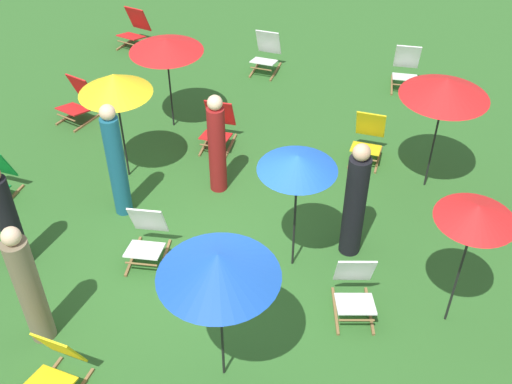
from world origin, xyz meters
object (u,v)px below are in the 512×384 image
(deckchair_7, at_px, (79,101))
(deckchair_12, at_px, (147,237))
(deckchair_8, at_px, (355,289))
(person_2, at_px, (217,145))
(umbrella_2, at_px, (166,45))
(deckchair_1, at_px, (368,138))
(person_1, at_px, (116,162))
(deckchair_10, at_px, (406,69))
(umbrella_1, at_px, (218,265))
(person_0, at_px, (29,288))
(deckchair_9, at_px, (55,368))
(umbrella_3, at_px, (477,213))
(umbrella_0, at_px, (446,88))
(deckchair_13, at_px, (218,126))
(deckchair_5, at_px, (266,53))
(deckchair_4, at_px, (135,29))
(person_3, at_px, (355,203))
(umbrella_4, at_px, (298,163))
(umbrella_5, at_px, (114,84))
(person_4, at_px, (8,220))

(deckchair_7, relative_size, deckchair_12, 1.03)
(deckchair_8, bearing_deg, deckchair_12, 161.13)
(person_2, bearing_deg, umbrella_2, 124.96)
(deckchair_1, xyz_separation_m, person_1, (-3.29, -2.46, 0.55))
(deckchair_1, height_order, deckchair_7, same)
(deckchair_10, bearing_deg, umbrella_1, -105.86)
(deckchair_8, height_order, person_0, person_0)
(deckchair_1, height_order, deckchair_12, same)
(deckchair_1, xyz_separation_m, deckchair_9, (-2.62, -5.47, 0.00))
(umbrella_2, height_order, umbrella_3, umbrella_3)
(umbrella_0, bearing_deg, deckchair_10, 103.06)
(deckchair_12, xyz_separation_m, deckchair_13, (0.02, 2.84, 0.00))
(deckchair_1, bearing_deg, deckchair_5, 135.51)
(deckchair_5, relative_size, deckchair_13, 1.00)
(deckchair_5, distance_m, deckchair_8, 6.39)
(deckchair_5, distance_m, person_2, 3.94)
(deckchair_12, relative_size, person_1, 0.44)
(deckchair_4, relative_size, umbrella_0, 0.43)
(deckchair_10, relative_size, deckchair_13, 1.00)
(deckchair_7, height_order, person_3, person_3)
(person_0, bearing_deg, deckchair_9, 3.02)
(umbrella_2, distance_m, person_3, 4.30)
(umbrella_1, bearing_deg, person_0, -176.62)
(deckchair_12, bearing_deg, umbrella_3, -8.26)
(deckchair_8, relative_size, umbrella_1, 0.44)
(umbrella_0, xyz_separation_m, umbrella_3, (0.52, -2.68, 0.02))
(umbrella_2, distance_m, umbrella_4, 3.99)
(person_3, bearing_deg, umbrella_1, 142.14)
(deckchair_10, height_order, umbrella_3, umbrella_3)
(deckchair_10, height_order, deckchair_13, same)
(deckchair_4, distance_m, person_2, 5.37)
(deckchair_13, xyz_separation_m, umbrella_3, (4.05, -2.76, 1.43))
(umbrella_2, bearing_deg, umbrella_0, -5.14)
(deckchair_7, distance_m, deckchair_8, 6.32)
(deckchair_9, height_order, person_2, person_2)
(deckchair_10, bearing_deg, umbrella_4, -105.84)
(deckchair_4, distance_m, deckchair_12, 6.57)
(umbrella_1, bearing_deg, umbrella_5, 131.39)
(umbrella_1, relative_size, person_0, 1.10)
(deckchair_4, xyz_separation_m, deckchair_9, (2.88, -8.09, 0.00))
(deckchair_9, distance_m, deckchair_13, 5.07)
(umbrella_3, distance_m, umbrella_4, 2.14)
(deckchair_1, height_order, umbrella_0, umbrella_0)
(deckchair_13, height_order, person_3, person_3)
(person_1, distance_m, person_4, 1.67)
(deckchair_5, distance_m, person_3, 5.37)
(person_2, height_order, person_4, person_2)
(deckchair_12, bearing_deg, deckchair_5, 79.93)
(umbrella_0, xyz_separation_m, person_1, (-4.32, -1.98, -0.86))
(deckchair_5, xyz_separation_m, deckchair_13, (-0.04, -2.78, 0.00))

